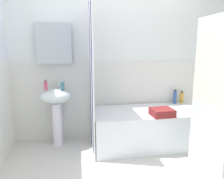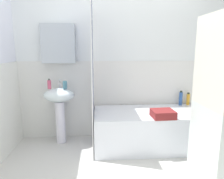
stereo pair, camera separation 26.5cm
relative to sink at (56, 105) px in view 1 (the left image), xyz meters
The scene contains 10 objects.
wall_back_tiled 1.03m from the sink, 15.47° to the left, with size 3.60×0.18×2.40m.
sink is the anchor object (origin of this frame).
faucet 0.29m from the sink, 90.00° to the left, with size 0.03×0.12×0.12m.
soap_dispenser 0.31m from the sink, 167.39° to the right, with size 0.05×0.05×0.15m.
toothbrush_cup 0.29m from the sink, 19.51° to the right, with size 0.06×0.06×0.11m, color teal.
bathtub 1.35m from the sink, ahead, with size 1.57×0.76×0.51m, color white.
shower_curtain 0.66m from the sink, 21.08° to the right, with size 0.01×0.76×2.00m.
lotion_bottle 1.98m from the sink, ahead, with size 0.05×0.05×0.20m.
shampoo_bottle 1.85m from the sink, ahead, with size 0.05×0.05×0.23m.
towel_folded 1.46m from the sink, 18.05° to the right, with size 0.28×0.25×0.10m, color maroon.
Camera 1 is at (-0.60, -1.88, 1.37)m, focal length 33.01 mm.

